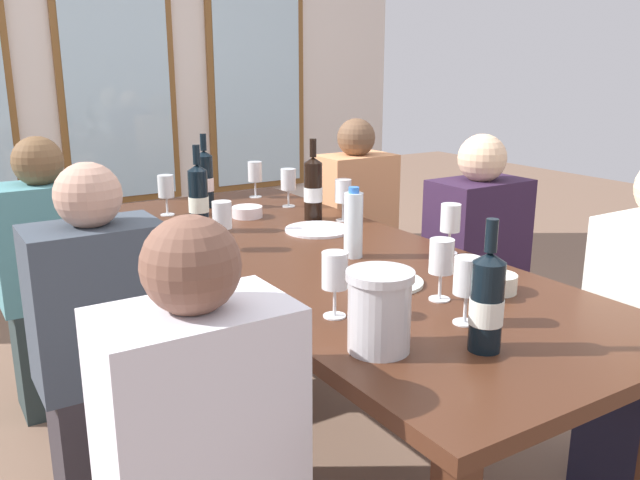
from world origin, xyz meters
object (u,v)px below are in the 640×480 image
object	(u,v)px
wine_glass_8	(450,221)
seated_person_0	(51,284)
wine_bottle_3	(205,179)
tasting_bowl_1	(497,283)
wine_glass_6	(467,278)
wine_glass_7	(166,188)
wine_bottle_2	(198,198)
water_bottle	(353,224)
white_plate_1	(318,230)
wine_glass_3	(343,193)
wine_bottle_0	(313,188)
white_plate_0	(383,282)
wine_glass_0	(441,259)
wine_bottle_1	(487,302)
wine_glass_1	(255,173)
metal_pitcher	(379,310)
wine_glass_5	(288,181)
seated_person_2	(103,355)
tasting_bowl_0	(247,212)
seated_person_3	(474,277)
seated_person_1	(355,233)
dining_table	(317,272)
wine_glass_4	(335,274)
wine_glass_2	(222,218)

from	to	relation	value
wine_glass_8	seated_person_0	xyz separation A→B (m)	(-1.12, 1.06, -0.33)
wine_bottle_3	tasting_bowl_1	xyz separation A→B (m)	(0.26, -1.52, -0.10)
wine_glass_6	wine_glass_7	size ratio (longest dim) A/B	1.00
wine_bottle_2	water_bottle	bearing A→B (deg)	-63.36
wine_bottle_3	tasting_bowl_1	size ratio (longest dim) A/B	2.97
wine_bottle_2	white_plate_1	bearing A→B (deg)	-31.80
wine_glass_3	wine_bottle_0	bearing A→B (deg)	137.14
white_plate_0	wine_glass_0	world-z (taller)	wine_glass_0
wine_bottle_1	wine_glass_1	world-z (taller)	wine_bottle_1
metal_pitcher	tasting_bowl_1	bearing A→B (deg)	14.37
wine_glass_3	wine_glass_1	bearing A→B (deg)	97.71
wine_bottle_2	wine_glass_6	bearing A→B (deg)	-80.58
water_bottle	wine_glass_5	world-z (taller)	water_bottle
water_bottle	seated_person_2	bearing A→B (deg)	170.45
wine_bottle_3	wine_glass_6	distance (m)	1.64
metal_pitcher	tasting_bowl_0	size ratio (longest dim) A/B	1.47
wine_bottle_3	seated_person_3	bearing A→B (deg)	-50.08
tasting_bowl_0	wine_glass_8	xyz separation A→B (m)	(0.35, -0.87, 0.09)
tasting_bowl_1	water_bottle	world-z (taller)	water_bottle
wine_glass_3	seated_person_1	bearing A→B (deg)	50.06
wine_glass_1	seated_person_0	size ratio (longest dim) A/B	0.16
metal_pitcher	wine_glass_3	bearing A→B (deg)	59.61
white_plate_0	wine_bottle_1	bearing A→B (deg)	-100.27
water_bottle	seated_person_2	distance (m)	0.89
dining_table	wine_bottle_0	world-z (taller)	wine_bottle_0
white_plate_1	seated_person_0	xyz separation A→B (m)	(-0.91, 0.55, -0.22)
wine_glass_8	wine_bottle_0	bearing A→B (deg)	100.74
seated_person_0	white_plate_1	bearing A→B (deg)	-31.34
seated_person_2	seated_person_3	size ratio (longest dim) A/B	1.00
tasting_bowl_0	wine_glass_0	distance (m)	1.20
wine_glass_3	wine_glass_4	bearing A→B (deg)	-125.23
tasting_bowl_1	wine_glass_1	distance (m)	1.60
metal_pitcher	wine_glass_2	size ratio (longest dim) A/B	1.09
wine_glass_4	seated_person_2	bearing A→B (deg)	129.84
white_plate_0	seated_person_1	size ratio (longest dim) A/B	0.22
dining_table	tasting_bowl_0	world-z (taller)	tasting_bowl_0
dining_table	wine_glass_6	xyz separation A→B (m)	(-0.02, -0.74, 0.19)
wine_glass_8	seated_person_3	xyz separation A→B (m)	(0.36, 0.22, -0.33)
metal_pitcher	seated_person_2	size ratio (longest dim) A/B	0.17
wine_bottle_0	seated_person_0	bearing A→B (deg)	159.20
water_bottle	wine_glass_3	size ratio (longest dim) A/B	1.38
wine_bottle_3	tasting_bowl_1	bearing A→B (deg)	-80.26
wine_glass_2	wine_glass_7	xyz separation A→B (m)	(0.02, 0.63, 0.00)
wine_bottle_2	water_bottle	distance (m)	0.68
wine_glass_5	wine_bottle_2	bearing A→B (deg)	-158.18
tasting_bowl_0	water_bottle	bearing A→B (deg)	-86.62
white_plate_1	wine_bottle_0	size ratio (longest dim) A/B	0.78
seated_person_2	tasting_bowl_0	bearing A→B (deg)	37.02
seated_person_0	seated_person_3	world-z (taller)	same
wine_bottle_1	tasting_bowl_1	bearing A→B (deg)	39.29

